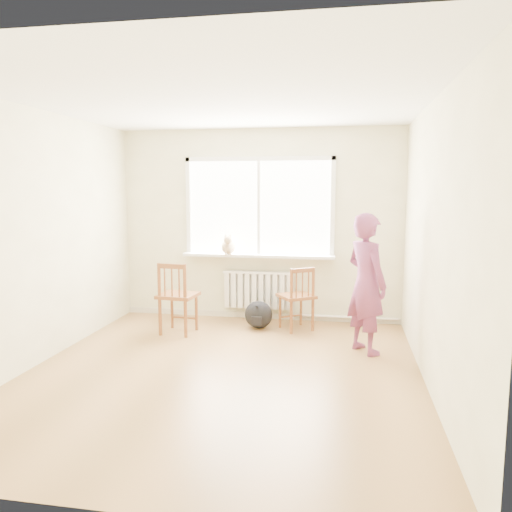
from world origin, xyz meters
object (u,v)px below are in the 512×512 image
at_px(backpack, 259,315).
at_px(cat, 228,246).
at_px(chair_right, 298,298).
at_px(person, 366,283).
at_px(chair_left, 176,298).

bearing_deg(backpack, cat, 144.74).
xyz_separation_m(chair_right, person, (0.84, -0.75, 0.37)).
bearing_deg(chair_left, person, 178.22).
bearing_deg(person, chair_right, 10.88).
height_order(chair_left, cat, cat).
xyz_separation_m(chair_right, cat, (-1.02, 0.34, 0.64)).
bearing_deg(chair_left, chair_right, -158.29).
bearing_deg(cat, person, -40.32).
relative_size(chair_right, cat, 1.92).
xyz_separation_m(person, cat, (-1.86, 1.09, 0.27)).
bearing_deg(person, cat, 22.16).
bearing_deg(chair_left, cat, -117.31).
relative_size(person, backpack, 4.27).
bearing_deg(cat, chair_right, -28.50).
bearing_deg(backpack, person, -28.56).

